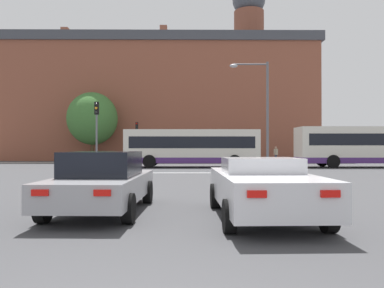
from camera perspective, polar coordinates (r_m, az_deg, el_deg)
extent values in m
cube|color=silver|center=(23.14, -1.60, -4.41)|extent=(7.57, 0.30, 0.01)
cube|color=gray|center=(38.36, -1.15, -2.83)|extent=(68.41, 2.50, 0.01)
cube|color=brown|center=(47.91, -4.58, 5.89)|extent=(37.03, 10.28, 13.77)
cube|color=#42444C|center=(49.29, -4.57, 14.51)|extent=(37.78, 10.69, 1.10)
cube|color=brown|center=(52.82, -18.77, 15.31)|extent=(0.90, 0.90, 2.10)
cube|color=brown|center=(49.58, -4.36, 16.34)|extent=(0.90, 0.90, 2.10)
cube|color=brown|center=(51.17, 10.07, 15.81)|extent=(0.90, 0.90, 2.10)
cylinder|color=brown|center=(50.48, 8.66, 17.17)|extent=(3.78, 3.78, 4.00)
cube|color=#9E9EA3|center=(9.55, -13.36, -6.42)|extent=(2.01, 4.64, 0.58)
cube|color=black|center=(9.46, -13.43, -2.93)|extent=(1.67, 2.11, 0.59)
cylinder|color=black|center=(11.19, -16.02, -7.02)|extent=(0.24, 0.65, 0.64)
cylinder|color=black|center=(10.79, -6.77, -7.27)|extent=(0.24, 0.65, 0.64)
cylinder|color=black|center=(8.54, -21.75, -9.06)|extent=(0.24, 0.65, 0.64)
cylinder|color=black|center=(8.02, -9.64, -9.66)|extent=(0.24, 0.65, 0.64)
cube|color=red|center=(7.55, -22.15, -6.89)|extent=(0.32, 0.06, 0.12)
cube|color=red|center=(7.17, -13.52, -7.26)|extent=(0.32, 0.06, 0.12)
cube|color=silver|center=(8.60, 10.64, -6.69)|extent=(2.04, 4.69, 0.70)
cube|color=silver|center=(8.68, 10.47, -3.20)|extent=(1.70, 1.43, 0.34)
cylinder|color=black|center=(9.92, 3.52, -7.88)|extent=(0.23, 0.64, 0.64)
cylinder|color=black|center=(10.26, 14.03, -7.62)|extent=(0.23, 0.64, 0.64)
cylinder|color=black|center=(7.09, 5.70, -10.88)|extent=(0.23, 0.64, 0.64)
cylinder|color=black|center=(7.55, 20.08, -10.21)|extent=(0.23, 0.64, 0.64)
cube|color=red|center=(6.18, 9.85, -7.53)|extent=(0.32, 0.06, 0.12)
cube|color=red|center=(6.53, 20.33, -7.13)|extent=(0.32, 0.06, 0.12)
cube|color=silver|center=(29.68, -0.02, -0.35)|extent=(10.48, 2.54, 2.60)
cube|color=#4C2870|center=(29.70, -0.02, -2.44)|extent=(10.50, 2.56, 0.44)
cube|color=black|center=(29.68, -0.02, 0.23)|extent=(9.64, 2.57, 0.90)
cylinder|color=black|center=(31.11, 5.96, -2.47)|extent=(1.00, 0.28, 1.00)
cylinder|color=black|center=(28.69, 6.51, -2.64)|extent=(1.00, 0.28, 1.00)
cylinder|color=black|center=(31.06, -6.05, -2.48)|extent=(1.00, 0.28, 1.00)
cylinder|color=black|center=(28.64, -6.52, -2.65)|extent=(1.00, 0.28, 1.00)
cube|color=silver|center=(32.92, 26.15, -0.13)|extent=(12.27, 2.46, 2.82)
cube|color=#4C2870|center=(32.93, 26.15, -2.20)|extent=(12.29, 2.48, 0.44)
cube|color=black|center=(32.92, 26.14, 0.59)|extent=(11.29, 2.49, 0.90)
cylinder|color=black|center=(32.52, 19.21, -2.36)|extent=(1.00, 0.28, 1.00)
cylinder|color=black|center=(30.31, 20.71, -2.50)|extent=(1.00, 0.28, 1.00)
cylinder|color=slate|center=(38.03, -8.41, -0.37)|extent=(0.12, 0.12, 3.30)
cube|color=black|center=(38.08, -8.41, 2.71)|extent=(0.26, 0.20, 0.80)
sphere|color=red|center=(37.97, -8.44, 3.11)|extent=(0.17, 0.17, 0.17)
sphere|color=black|center=(37.96, -8.44, 2.72)|extent=(0.17, 0.17, 0.17)
sphere|color=black|center=(37.94, -8.44, 2.34)|extent=(0.17, 0.17, 0.17)
cylinder|color=slate|center=(24.32, -14.34, 0.08)|extent=(0.12, 0.12, 3.64)
cube|color=black|center=(24.44, -14.33, 5.30)|extent=(0.26, 0.20, 0.80)
sphere|color=black|center=(24.34, -14.40, 5.93)|extent=(0.17, 0.17, 0.17)
sphere|color=orange|center=(24.32, -14.40, 5.33)|extent=(0.17, 0.17, 0.17)
sphere|color=black|center=(24.29, -14.40, 4.73)|extent=(0.17, 0.17, 0.17)
cylinder|color=slate|center=(23.99, 11.43, 4.04)|extent=(0.16, 0.16, 6.95)
cylinder|color=slate|center=(24.28, 8.91, 11.92)|extent=(2.13, 0.10, 0.10)
ellipsoid|color=#B2B2B7|center=(24.11, 6.36, 11.76)|extent=(0.50, 0.36, 0.22)
cylinder|color=#333851|center=(39.14, 12.74, -2.20)|extent=(0.13, 0.13, 0.79)
cylinder|color=#333851|center=(39.01, 12.58, -2.21)|extent=(0.13, 0.13, 0.79)
cube|color=tan|center=(39.06, 12.66, -1.17)|extent=(0.45, 0.41, 0.62)
sphere|color=tan|center=(39.06, 12.66, -0.54)|extent=(0.24, 0.24, 0.24)
cylinder|color=black|center=(38.86, -4.70, -2.26)|extent=(0.13, 0.13, 0.75)
cylinder|color=black|center=(38.70, -4.61, -2.26)|extent=(0.13, 0.13, 0.75)
cube|color=olive|center=(38.76, -4.66, -1.27)|extent=(0.36, 0.45, 0.59)
sphere|color=tan|center=(38.76, -4.65, -0.67)|extent=(0.22, 0.22, 0.22)
cylinder|color=#4C3823|center=(41.47, -14.95, -1.00)|extent=(0.36, 0.36, 2.37)
ellipsoid|color=#3D7033|center=(41.58, -14.94, 3.77)|extent=(5.36, 5.36, 5.63)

